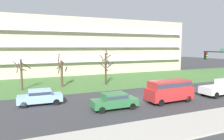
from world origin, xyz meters
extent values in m
plane|color=#38383A|center=(0.00, 0.00, 0.00)|extent=(160.00, 160.00, 0.00)
cube|color=#ADA89E|center=(0.00, -8.00, 0.07)|extent=(80.00, 4.00, 0.15)
cube|color=#477238|center=(0.00, 14.00, 0.04)|extent=(80.00, 16.00, 0.08)
cube|color=beige|center=(0.00, 28.19, 6.01)|extent=(49.28, 12.39, 12.01)
cube|color=silver|center=(0.00, 21.55, 3.00)|extent=(47.31, 0.90, 0.24)
cube|color=silver|center=(0.00, 21.55, 6.01)|extent=(47.31, 0.90, 0.24)
cube|color=silver|center=(0.00, 21.55, 9.01)|extent=(47.31, 0.90, 0.24)
cylinder|color=#4C3828|center=(-12.76, 10.89, 2.15)|extent=(0.27, 0.27, 4.30)
cylinder|color=#4C3828|center=(-13.12, 10.30, 3.45)|extent=(1.32, 0.86, 1.33)
cylinder|color=#4C3828|center=(-13.19, 11.02, 3.11)|extent=(0.40, 0.98, 1.30)
cylinder|color=#4C3828|center=(-12.21, 10.24, 3.50)|extent=(1.44, 1.24, 1.14)
cylinder|color=#4C3828|center=(-12.74, 10.30, 3.08)|extent=(1.25, 0.18, 0.75)
cylinder|color=#4C3828|center=(-7.33, 11.04, 2.00)|extent=(0.35, 0.35, 3.99)
cylinder|color=#4C3828|center=(-6.68, 11.04, 2.67)|extent=(0.17, 1.37, 0.90)
cylinder|color=#4C3828|center=(-7.61, 10.82, 3.46)|extent=(0.65, 0.76, 1.22)
cylinder|color=#4C3828|center=(-7.66, 11.24, 2.61)|extent=(0.58, 0.85, 1.06)
cylinder|color=#4C3828|center=(-7.69, 11.20, 4.12)|extent=(0.51, 0.91, 1.66)
cylinder|color=#4C3828|center=(-7.43, 11.57, 3.21)|extent=(1.19, 0.37, 1.07)
cylinder|color=#423023|center=(-0.70, 10.17, 2.51)|extent=(0.30, 0.30, 5.01)
cylinder|color=#423023|center=(-0.40, 9.90, 3.59)|extent=(0.72, 0.76, 0.96)
cylinder|color=#423023|center=(-1.25, 9.91, 4.04)|extent=(0.68, 1.23, 1.42)
cylinder|color=#423023|center=(-0.34, 10.80, 4.20)|extent=(1.39, 0.87, 1.09)
cylinder|color=#423023|center=(-1.21, 9.64, 2.93)|extent=(1.21, 1.18, 1.34)
cylinder|color=#423023|center=(0.16, 10.37, 3.09)|extent=(0.54, 1.82, 1.05)
cylinder|color=#423023|center=(-0.61, 9.98, 5.10)|extent=(0.54, 0.36, 0.77)
cube|color=white|center=(9.61, -2.00, 0.82)|extent=(5.46, 2.16, 0.85)
cylinder|color=black|center=(11.48, -1.05, 0.40)|extent=(0.81, 0.24, 0.80)
cylinder|color=black|center=(7.70, -1.17, 0.40)|extent=(0.81, 0.24, 0.80)
cylinder|color=black|center=(7.75, -2.95, 0.40)|extent=(0.81, 0.24, 0.80)
cube|color=#2D6B3D|center=(-4.64, -2.00, 0.67)|extent=(4.43, 1.87, 0.70)
cube|color=#2D6B3D|center=(-4.64, -2.00, 1.29)|extent=(2.23, 1.69, 0.55)
cube|color=#2D3847|center=(-4.64, -2.00, 1.29)|extent=(2.18, 1.73, 0.30)
cylinder|color=black|center=(-3.09, -1.23, 0.32)|extent=(0.64, 0.23, 0.64)
cylinder|color=black|center=(-3.11, -2.81, 0.32)|extent=(0.64, 0.23, 0.64)
cylinder|color=black|center=(-6.17, -1.19, 0.32)|extent=(0.64, 0.23, 0.64)
cylinder|color=black|center=(-6.19, -2.77, 0.32)|extent=(0.64, 0.23, 0.64)
cube|color=#B22828|center=(1.85, -2.00, 0.98)|extent=(5.27, 2.19, 1.25)
cube|color=#B22828|center=(1.85, -2.00, 1.98)|extent=(4.66, 2.00, 0.75)
cube|color=#2D3847|center=(1.85, -2.00, 1.98)|extent=(4.57, 2.04, 0.41)
cylinder|color=black|center=(3.64, -1.04, 0.36)|extent=(0.73, 0.25, 0.72)
cylinder|color=black|center=(3.70, -2.82, 0.36)|extent=(0.73, 0.25, 0.72)
cylinder|color=black|center=(0.00, -1.18, 0.36)|extent=(0.73, 0.25, 0.72)
cylinder|color=black|center=(0.07, -2.96, 0.36)|extent=(0.73, 0.25, 0.72)
cube|color=#8CB2E0|center=(-11.03, 2.50, 0.67)|extent=(4.45, 1.93, 0.70)
cube|color=#8CB2E0|center=(-11.03, 2.50, 1.29)|extent=(2.25, 1.72, 0.55)
cube|color=#2D3847|center=(-11.03, 2.50, 1.29)|extent=(2.21, 1.76, 0.30)
cylinder|color=black|center=(-12.59, 1.76, 0.32)|extent=(0.65, 0.24, 0.64)
cylinder|color=black|center=(-12.54, 3.34, 0.32)|extent=(0.65, 0.24, 0.64)
cylinder|color=black|center=(-9.51, 1.66, 0.32)|extent=(0.65, 0.24, 0.64)
cylinder|color=black|center=(-9.46, 3.24, 0.32)|extent=(0.65, 0.24, 0.64)
cube|color=black|center=(7.93, -1.04, 4.89)|extent=(0.28, 0.28, 0.90)
sphere|color=red|center=(7.93, -1.19, 5.19)|extent=(0.20, 0.20, 0.20)
sphere|color=#F2A519|center=(7.93, -1.19, 4.91)|extent=(0.20, 0.20, 0.20)
sphere|color=green|center=(7.93, -1.19, 4.63)|extent=(0.20, 0.20, 0.20)
cube|color=#197238|center=(7.93, -3.38, 5.64)|extent=(0.90, 0.04, 0.24)
camera|label=1|loc=(-12.43, -19.63, 5.92)|focal=33.19mm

